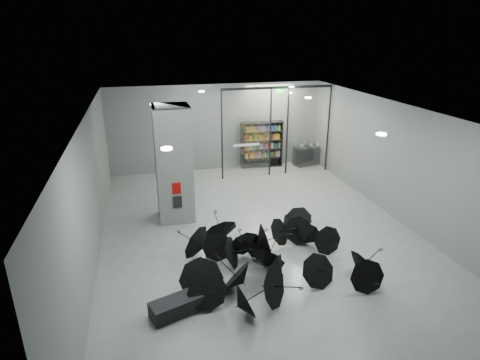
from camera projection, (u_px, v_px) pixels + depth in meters
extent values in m
plane|color=slate|center=(260.00, 235.00, 13.12)|extent=(14.00, 14.00, 0.00)
cube|color=gray|center=(263.00, 113.00, 11.72)|extent=(10.00, 14.00, 0.02)
cube|color=#5E615E|center=(217.00, 128.00, 18.78)|extent=(10.00, 0.02, 4.00)
cube|color=#5E615E|center=(397.00, 332.00, 6.06)|extent=(10.00, 0.02, 4.00)
cube|color=#5E615E|center=(91.00, 192.00, 11.28)|extent=(0.02, 14.00, 4.00)
cube|color=#5E615E|center=(403.00, 165.00, 13.57)|extent=(0.02, 14.00, 4.00)
cube|color=slate|center=(174.00, 164.00, 13.67)|extent=(1.20, 1.20, 4.00)
cube|color=#A50A07|center=(177.00, 188.00, 13.33)|extent=(0.28, 0.04, 0.38)
cube|color=black|center=(177.00, 202.00, 13.51)|extent=(0.30, 0.03, 0.42)
cube|color=#0CE533|center=(280.00, 91.00, 17.15)|extent=(0.30, 0.06, 0.15)
cube|color=silver|center=(246.00, 134.00, 17.65)|extent=(2.20, 0.02, 3.95)
cube|color=silver|center=(308.00, 130.00, 18.31)|extent=(2.00, 0.02, 3.95)
cube|color=black|center=(222.00, 135.00, 17.40)|extent=(0.06, 0.06, 4.00)
cube|color=black|center=(270.00, 132.00, 17.90)|extent=(0.06, 0.06, 4.00)
cube|color=black|center=(287.00, 131.00, 18.08)|extent=(0.06, 0.06, 4.00)
cube|color=black|center=(328.00, 129.00, 18.54)|extent=(0.06, 0.06, 4.00)
cube|color=black|center=(278.00, 88.00, 17.29)|extent=(5.00, 0.08, 0.10)
cube|color=black|center=(177.00, 306.00, 9.42)|extent=(1.32, 0.90, 0.39)
cube|color=black|center=(309.00, 155.00, 19.89)|extent=(1.62, 0.95, 0.91)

